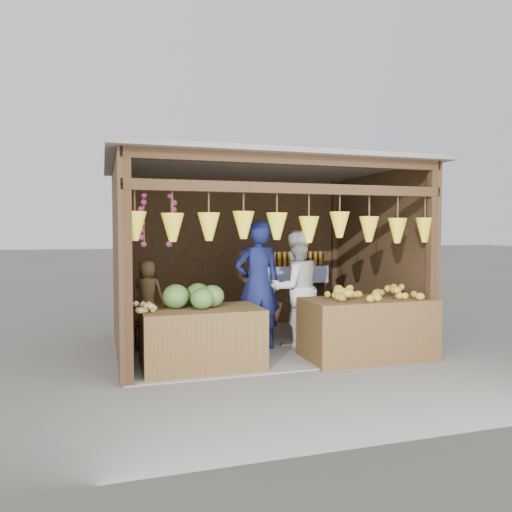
{
  "coord_description": "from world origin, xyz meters",
  "views": [
    {
      "loc": [
        -2.19,
        -6.99,
        1.71
      ],
      "look_at": [
        -0.06,
        -0.1,
        1.33
      ],
      "focal_mm": 35.0,
      "sensor_mm": 36.0,
      "label": 1
    }
  ],
  "objects_px": {
    "man_standing": "(258,286)",
    "woman_standing": "(296,289)",
    "vendor_seated": "(148,293)",
    "counter_right": "(367,328)",
    "counter_left": "(202,338)"
  },
  "relations": [
    {
      "from": "counter_left",
      "to": "counter_right",
      "type": "relative_size",
      "value": 0.86
    },
    {
      "from": "man_standing",
      "to": "woman_standing",
      "type": "distance_m",
      "value": 0.61
    },
    {
      "from": "counter_left",
      "to": "woman_standing",
      "type": "bearing_deg",
      "value": 27.09
    },
    {
      "from": "man_standing",
      "to": "vendor_seated",
      "type": "height_order",
      "value": "man_standing"
    },
    {
      "from": "counter_left",
      "to": "counter_right",
      "type": "height_order",
      "value": "counter_right"
    },
    {
      "from": "counter_left",
      "to": "man_standing",
      "type": "height_order",
      "value": "man_standing"
    },
    {
      "from": "counter_right",
      "to": "woman_standing",
      "type": "bearing_deg",
      "value": 125.18
    },
    {
      "from": "counter_right",
      "to": "man_standing",
      "type": "xyz_separation_m",
      "value": [
        -1.26,
        0.87,
        0.52
      ]
    },
    {
      "from": "man_standing",
      "to": "woman_standing",
      "type": "relative_size",
      "value": 1.08
    },
    {
      "from": "vendor_seated",
      "to": "counter_right",
      "type": "bearing_deg",
      "value": -177.24
    },
    {
      "from": "counter_right",
      "to": "vendor_seated",
      "type": "height_order",
      "value": "vendor_seated"
    },
    {
      "from": "counter_left",
      "to": "vendor_seated",
      "type": "distance_m",
      "value": 1.4
    },
    {
      "from": "counter_left",
      "to": "counter_right",
      "type": "distance_m",
      "value": 2.21
    },
    {
      "from": "woman_standing",
      "to": "counter_right",
      "type": "bearing_deg",
      "value": 118.31
    },
    {
      "from": "man_standing",
      "to": "vendor_seated",
      "type": "bearing_deg",
      "value": -18.53
    }
  ]
}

